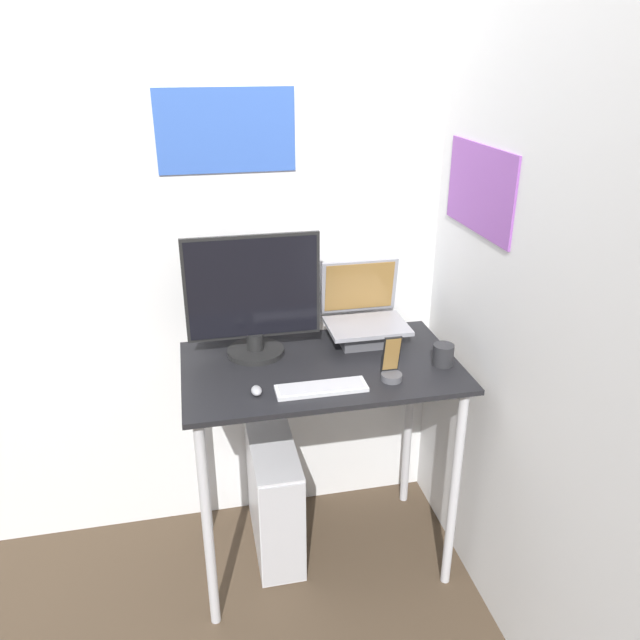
# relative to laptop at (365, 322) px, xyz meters

# --- Properties ---
(ground_plane) EXTENTS (12.00, 12.00, 0.00)m
(ground_plane) POSITION_rel_laptop_xyz_m (-0.22, -0.48, -0.98)
(ground_plane) COLOR #473828
(wall_back) EXTENTS (6.00, 0.06, 2.60)m
(wall_back) POSITION_rel_laptop_xyz_m (-0.22, 0.21, 0.32)
(wall_back) COLOR silver
(wall_back) RESTS_ON ground_plane
(wall_side_right) EXTENTS (0.06, 6.00, 2.60)m
(wall_side_right) POSITION_rel_laptop_xyz_m (0.37, -0.48, 0.32)
(wall_side_right) COLOR silver
(wall_side_right) RESTS_ON ground_plane
(desk) EXTENTS (1.01, 0.60, 0.90)m
(desk) POSITION_rel_laptop_xyz_m (-0.22, -0.17, -0.21)
(desk) COLOR black
(desk) RESTS_ON ground_plane
(laptop) EXTENTS (0.31, 0.26, 0.30)m
(laptop) POSITION_rel_laptop_xyz_m (0.00, 0.00, 0.00)
(laptop) COLOR #4C4C51
(laptop) RESTS_ON desk
(monitor) EXTENTS (0.50, 0.22, 0.47)m
(monitor) POSITION_rel_laptop_xyz_m (-0.44, -0.03, 0.14)
(monitor) COLOR black
(monitor) RESTS_ON desk
(keyboard) EXTENTS (0.31, 0.09, 0.02)m
(keyboard) POSITION_rel_laptop_xyz_m (-0.26, -0.36, -0.07)
(keyboard) COLOR silver
(keyboard) RESTS_ON desk
(mouse) EXTENTS (0.04, 0.06, 0.03)m
(mouse) POSITION_rel_laptop_xyz_m (-0.47, -0.34, -0.06)
(mouse) COLOR #99999E
(mouse) RESTS_ON desk
(cell_phone) EXTENTS (0.07, 0.07, 0.17)m
(cell_phone) POSITION_rel_laptop_xyz_m (0.00, -0.33, -0.03)
(cell_phone) COLOR #4C4C51
(cell_phone) RESTS_ON desk
(computer_tower) EXTENTS (0.18, 0.51, 0.50)m
(computer_tower) POSITION_rel_laptop_xyz_m (-0.40, -0.06, -0.73)
(computer_tower) COLOR silver
(computer_tower) RESTS_ON ground_plane
(mug) EXTENTS (0.08, 0.08, 0.08)m
(mug) POSITION_rel_laptop_xyz_m (0.22, -0.27, -0.04)
(mug) COLOR #262628
(mug) RESTS_ON desk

